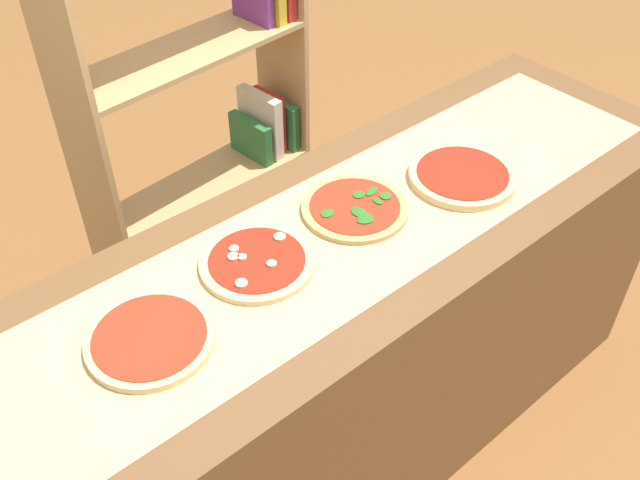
{
  "coord_description": "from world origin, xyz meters",
  "views": [
    {
      "loc": [
        -0.84,
        -0.98,
        2.11
      ],
      "look_at": [
        0.0,
        0.0,
        0.97
      ],
      "focal_mm": 39.59,
      "sensor_mm": 36.0,
      "label": 1
    }
  ],
  "objects_px": {
    "pizza_plain_0": "(151,339)",
    "pizza_plain_3": "(462,176)",
    "bookshelf": "(221,129)",
    "pizza_spinach_2": "(355,208)",
    "pizza_mushroom_1": "(257,262)"
  },
  "relations": [
    {
      "from": "pizza_spinach_2",
      "to": "bookshelf",
      "type": "xyz_separation_m",
      "value": [
        0.14,
        0.85,
        -0.23
      ]
    },
    {
      "from": "pizza_mushroom_1",
      "to": "pizza_spinach_2",
      "type": "height_order",
      "value": "pizza_mushroom_1"
    },
    {
      "from": "pizza_spinach_2",
      "to": "bookshelf",
      "type": "distance_m",
      "value": 0.89
    },
    {
      "from": "bookshelf",
      "to": "pizza_plain_3",
      "type": "bearing_deg",
      "value": -79.19
    },
    {
      "from": "pizza_plain_0",
      "to": "pizza_plain_3",
      "type": "xyz_separation_m",
      "value": [
        0.95,
        -0.04,
        0.0
      ]
    },
    {
      "from": "pizza_plain_0",
      "to": "bookshelf",
      "type": "relative_size",
      "value": 0.17
    },
    {
      "from": "pizza_spinach_2",
      "to": "bookshelf",
      "type": "relative_size",
      "value": 0.17
    },
    {
      "from": "pizza_mushroom_1",
      "to": "pizza_plain_3",
      "type": "bearing_deg",
      "value": -8.12
    },
    {
      "from": "pizza_plain_0",
      "to": "pizza_plain_3",
      "type": "height_order",
      "value": "pizza_plain_3"
    },
    {
      "from": "bookshelf",
      "to": "pizza_plain_0",
      "type": "bearing_deg",
      "value": -130.56
    },
    {
      "from": "pizza_mushroom_1",
      "to": "bookshelf",
      "type": "relative_size",
      "value": 0.17
    },
    {
      "from": "pizza_mushroom_1",
      "to": "bookshelf",
      "type": "bearing_deg",
      "value": 61.96
    },
    {
      "from": "pizza_mushroom_1",
      "to": "pizza_plain_3",
      "type": "xyz_separation_m",
      "value": [
        0.63,
        -0.09,
        0.0
      ]
    },
    {
      "from": "pizza_plain_0",
      "to": "pizza_plain_3",
      "type": "relative_size",
      "value": 0.94
    },
    {
      "from": "pizza_spinach_2",
      "to": "pizza_plain_3",
      "type": "xyz_separation_m",
      "value": [
        0.32,
        -0.09,
        0.0
      ]
    }
  ]
}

